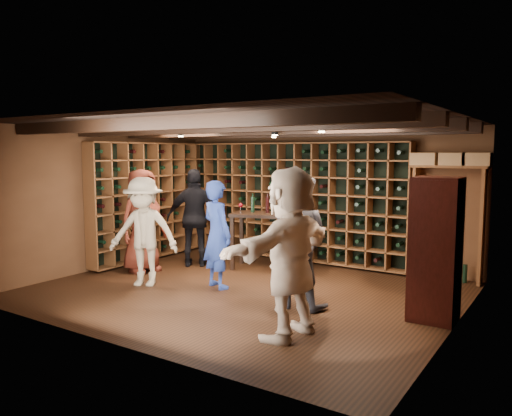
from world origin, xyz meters
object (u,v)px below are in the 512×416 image
Objects in this scene: guest_beige at (290,252)px; tasting_table at (269,220)px; man_blue_shirt at (217,234)px; guest_woman_black at (195,218)px; guest_red_floral at (142,221)px; display_cabinet at (435,252)px; man_grey_suit at (298,241)px; guest_khaki at (144,232)px.

guest_beige is 3.32m from tasting_table.
man_blue_shirt is at bearing -108.02° from tasting_table.
guest_red_floral is at bearing 23.22° from guest_woman_black.
guest_red_floral is 0.97m from guest_woman_black.
man_blue_shirt is at bearing 106.11° from guest_woman_black.
guest_red_floral is 1.22× the size of tasting_table.
man_grey_suit is (-1.67, -0.42, 0.04)m from display_cabinet.
guest_beige is (1.95, -1.21, 0.14)m from man_blue_shirt.
guest_beige is 1.31× the size of tasting_table.
display_cabinet is at bearing -167.37° from man_grey_suit.
display_cabinet reaches higher than guest_khaki.
guest_woman_black is at bearing 72.93° from guest_khaki.
guest_red_floral is 0.93× the size of guest_beige.
man_grey_suit is 3.24m from guest_red_floral.
guest_beige is at bearing 109.70° from guest_woman_black.
man_grey_suit is 1.05× the size of guest_khaki.
guest_khaki is at bearing -134.76° from tasting_table.
display_cabinet reaches higher than tasting_table.
guest_khaki is 3.06m from guest_beige.
guest_beige is (3.67, -1.33, 0.07)m from guest_red_floral.
guest_red_floral reaches higher than display_cabinet.
man_blue_shirt is 1.73m from guest_red_floral.
display_cabinet is 0.98× the size of man_grey_suit.
man_grey_suit is at bearing -149.17° from guest_beige.
display_cabinet is 3.39m from tasting_table.
guest_khaki reaches higher than man_blue_shirt.
tasting_table is (1.05, 2.02, 0.02)m from guest_khaki.
display_cabinet is 4.27m from guest_khaki.
man_grey_suit is at bearing -16.65° from guest_khaki.
tasting_table is at bearing -44.83° from guest_red_floral.
man_grey_suit is (1.50, -0.17, 0.07)m from man_blue_shirt.
display_cabinet is 1.06× the size of man_blue_shirt.
display_cabinet is 0.98× the size of guest_red_floral.
man_blue_shirt reaches higher than tasting_table.
man_grey_suit is at bearing -166.44° from man_blue_shirt.
tasting_table is (1.25, 0.54, -0.02)m from guest_woman_black.
display_cabinet is 4.46m from guest_woman_black.
guest_red_floral is 2.23m from tasting_table.
man_grey_suit is 0.93× the size of guest_beige.
man_blue_shirt is 1.51m from man_grey_suit.
guest_beige is (-1.22, -1.45, 0.11)m from display_cabinet.
guest_red_floral is 1.06× the size of guest_khaki.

